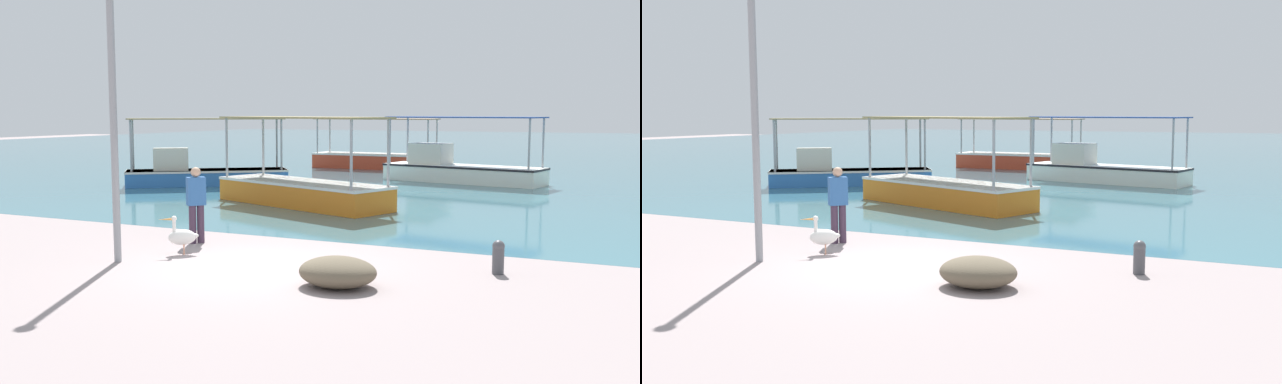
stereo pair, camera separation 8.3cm
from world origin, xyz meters
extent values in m
plane|color=gray|center=(0.00, 0.00, 0.00)|extent=(120.00, 120.00, 0.00)
cube|color=#3B717F|center=(0.00, 48.00, 0.00)|extent=(110.00, 90.00, 0.00)
cube|color=white|center=(-0.38, 17.58, 0.35)|extent=(6.79, 3.02, 0.70)
cube|color=black|center=(-0.38, 17.58, 0.66)|extent=(6.84, 3.07, 0.08)
cylinder|color=#99999E|center=(2.75, 17.74, 1.67)|extent=(0.08, 0.08, 1.95)
cylinder|color=#99999E|center=(2.45, 16.23, 1.67)|extent=(0.08, 0.08, 1.95)
cylinder|color=#99999E|center=(-3.21, 18.92, 1.67)|extent=(0.08, 0.08, 1.95)
cylinder|color=#99999E|center=(-3.51, 17.42, 1.67)|extent=(0.08, 0.08, 1.95)
cube|color=#28458B|center=(-0.38, 17.58, 2.67)|extent=(6.62, 3.08, 0.05)
cube|color=beige|center=(-1.83, 17.87, 1.14)|extent=(1.71, 1.51, 0.87)
cube|color=orange|center=(-3.13, 8.32, 0.38)|extent=(6.36, 3.83, 0.75)
cube|color=silver|center=(-3.13, 8.32, 0.71)|extent=(6.41, 3.88, 0.08)
cylinder|color=#99999E|center=(-0.23, 8.07, 1.72)|extent=(0.08, 0.08, 1.94)
cylinder|color=#99999E|center=(-0.77, 6.60, 1.72)|extent=(0.08, 0.08, 1.94)
cylinder|color=#99999E|center=(-5.49, 10.03, 1.72)|extent=(0.08, 0.08, 1.94)
cylinder|color=#99999E|center=(-6.03, 8.57, 1.72)|extent=(0.08, 0.08, 1.94)
cube|color=#8F7E4F|center=(-3.13, 8.32, 2.72)|extent=(6.21, 3.85, 0.05)
cube|color=#2F6DBD|center=(-9.32, 12.26, 0.31)|extent=(5.97, 4.99, 0.61)
cube|color=silver|center=(-9.32, 12.26, 0.57)|extent=(6.02, 5.04, 0.08)
cylinder|color=#99999E|center=(-7.40, 14.51, 1.61)|extent=(0.08, 0.08, 1.98)
cylinder|color=#99999E|center=(-6.61, 13.44, 1.61)|extent=(0.08, 0.08, 1.98)
cylinder|color=#99999E|center=(-12.03, 11.09, 1.61)|extent=(0.08, 0.08, 1.98)
cylinder|color=#99999E|center=(-11.23, 10.02, 1.61)|extent=(0.08, 0.08, 1.98)
cube|color=#827752|center=(-9.32, 12.26, 2.62)|extent=(5.87, 4.95, 0.05)
cube|color=beige|center=(-10.45, 11.43, 1.04)|extent=(1.72, 1.68, 0.86)
cube|color=#C13B22|center=(-6.19, 22.90, 0.38)|extent=(6.42, 1.91, 0.76)
cube|color=silver|center=(-6.19, 22.90, 0.73)|extent=(6.46, 1.95, 0.08)
cylinder|color=#99999E|center=(-9.13, 22.07, 1.64)|extent=(0.08, 0.08, 1.74)
cylinder|color=#99999E|center=(-9.15, 23.67, 1.64)|extent=(0.08, 0.08, 1.74)
cylinder|color=#99999E|center=(-3.23, 22.12, 1.64)|extent=(0.08, 0.08, 1.74)
cylinder|color=#99999E|center=(-3.25, 23.73, 1.64)|extent=(0.08, 0.08, 1.74)
cube|color=#8E7050|center=(-6.19, 22.90, 2.53)|extent=(6.22, 2.00, 0.05)
cylinder|color=#E0997A|center=(-1.86, 0.40, 0.11)|extent=(0.03, 0.03, 0.22)
cylinder|color=#E0997A|center=(-1.92, 0.48, 0.11)|extent=(0.03, 0.03, 0.22)
ellipsoid|color=white|center=(-1.92, 0.43, 0.36)|extent=(0.61, 0.56, 0.32)
ellipsoid|color=white|center=(-1.72, 0.58, 0.38)|extent=(0.20, 0.19, 0.10)
cylinder|color=white|center=(-2.04, 0.33, 0.58)|extent=(0.07, 0.07, 0.26)
sphere|color=white|center=(-2.04, 0.33, 0.74)|extent=(0.11, 0.11, 0.11)
cone|color=#E5933F|center=(-2.17, 0.23, 0.73)|extent=(0.27, 0.23, 0.06)
cylinder|color=gray|center=(-2.62, -0.70, 2.92)|extent=(0.14, 0.14, 5.84)
cylinder|color=#47474C|center=(4.27, 1.39, 0.24)|extent=(0.21, 0.21, 0.48)
sphere|color=#4C4C51|center=(4.27, 1.39, 0.50)|extent=(0.22, 0.22, 0.22)
cylinder|color=#3E2B3F|center=(-2.32, 1.66, 0.42)|extent=(0.16, 0.16, 0.85)
cylinder|color=#3E2B3F|center=(-2.44, 1.53, 0.42)|extent=(0.16, 0.16, 0.85)
cube|color=#2D5D9C|center=(-2.38, 1.60, 1.16)|extent=(0.43, 0.45, 0.62)
sphere|color=tan|center=(-2.38, 1.60, 1.58)|extent=(0.22, 0.22, 0.22)
ellipsoid|color=brown|center=(2.05, -0.72, 0.25)|extent=(1.33, 1.13, 0.51)
camera|label=1|loc=(6.70, -11.32, 2.90)|focal=40.00mm
camera|label=2|loc=(6.78, -11.29, 2.90)|focal=40.00mm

